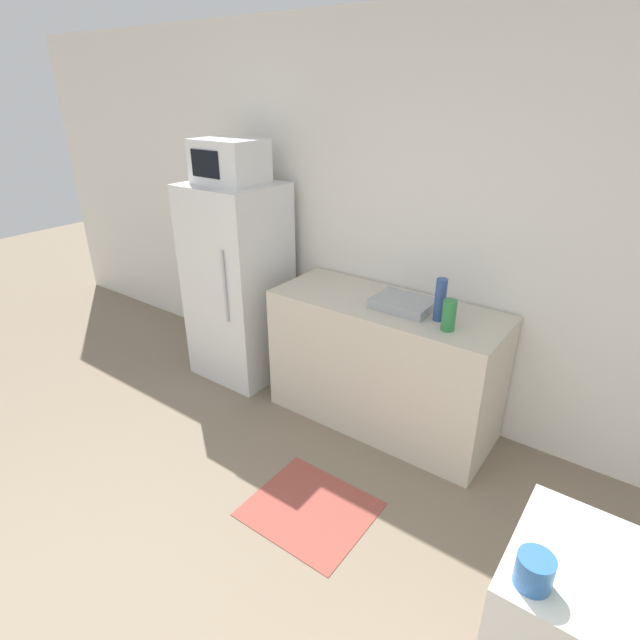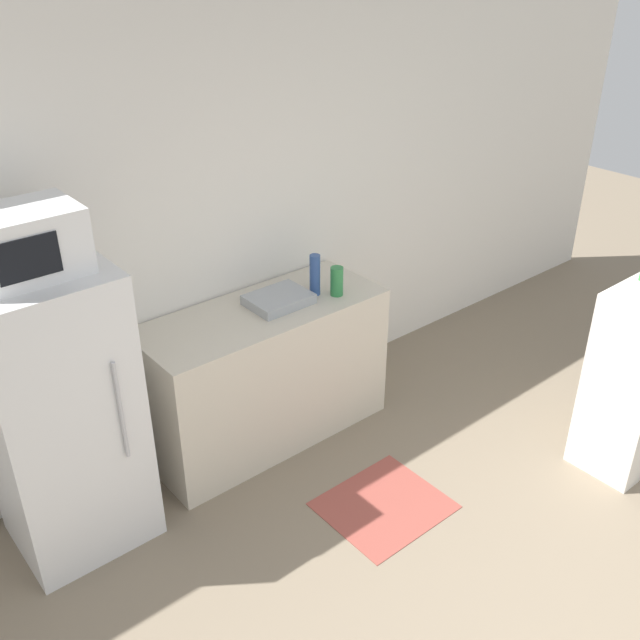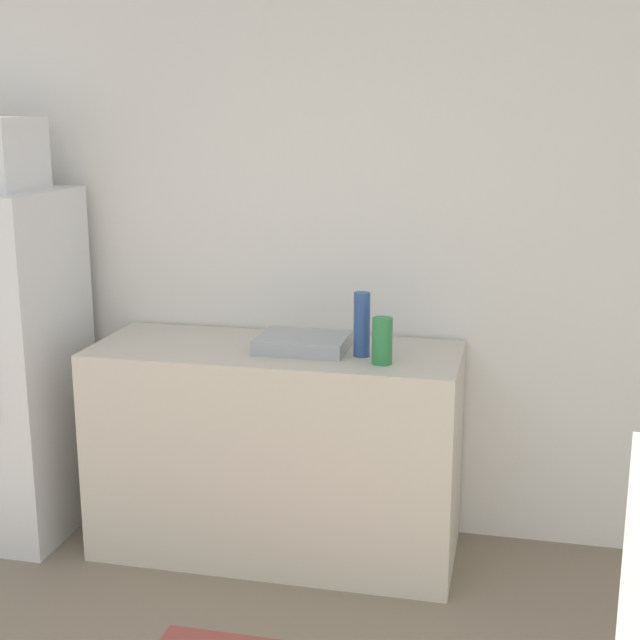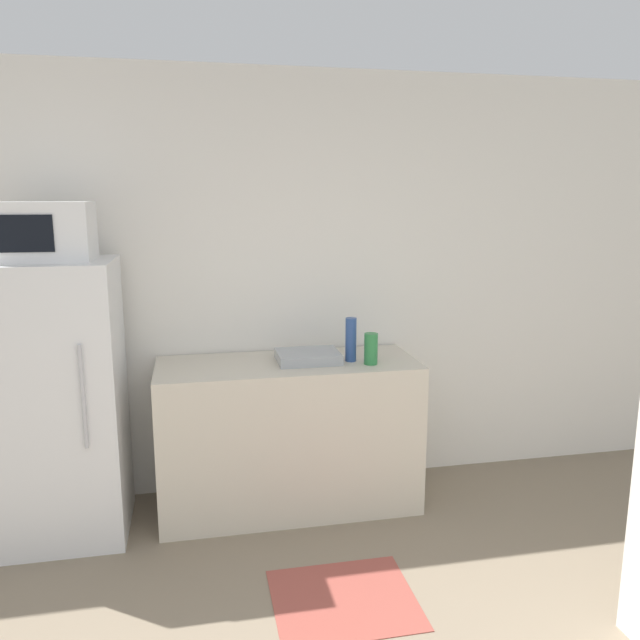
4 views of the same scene
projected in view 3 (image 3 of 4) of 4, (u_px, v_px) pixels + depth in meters
wall_back at (279, 239)px, 3.92m from camera, size 8.00×0.06×2.60m
counter at (276, 450)px, 3.77m from camera, size 1.52×0.60×0.90m
sink_basin at (303, 343)px, 3.63m from camera, size 0.36×0.28×0.06m
bottle_tall at (362, 324)px, 3.52m from camera, size 0.07×0.07×0.26m
bottle_short at (382, 341)px, 3.42m from camera, size 0.08×0.08×0.18m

